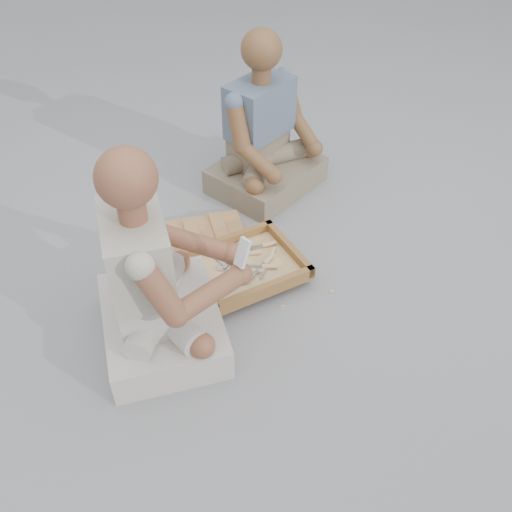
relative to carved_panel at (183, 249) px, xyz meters
name	(u,v)px	position (x,y,z in m)	size (l,w,h in m)	color
ground	(291,335)	(0.23, -0.71, -0.02)	(60.00, 60.00, 0.00)	gray
carved_panel	(183,249)	(0.00, 0.00, 0.00)	(0.66, 0.44, 0.04)	#AC6E42
tool_tray	(244,267)	(0.20, -0.30, 0.05)	(0.54, 0.44, 0.07)	brown
chisel_0	(271,256)	(0.34, -0.29, 0.06)	(0.17, 0.17, 0.02)	silver
chisel_1	(265,262)	(0.30, -0.33, 0.06)	(0.20, 0.13, 0.02)	silver
chisel_2	(240,247)	(0.23, -0.18, 0.06)	(0.19, 0.15, 0.02)	silver
chisel_3	(251,270)	(0.22, -0.34, 0.05)	(0.20, 0.12, 0.02)	silver
chisel_4	(235,274)	(0.14, -0.33, 0.05)	(0.07, 0.22, 0.02)	silver
chisel_5	(265,245)	(0.35, -0.21, 0.06)	(0.22, 0.05, 0.02)	silver
chisel_6	(244,268)	(0.19, -0.31, 0.05)	(0.12, 0.20, 0.02)	silver
chisel_7	(265,266)	(0.28, -0.35, 0.06)	(0.21, 0.11, 0.02)	silver
chisel_8	(249,253)	(0.26, -0.23, 0.06)	(0.22, 0.08, 0.02)	silver
wood_chip_0	(185,253)	(0.01, -0.01, -0.02)	(0.02, 0.01, 0.00)	#DCB582
wood_chip_1	(195,272)	(0.00, -0.16, -0.02)	(0.02, 0.01, 0.00)	#DCB582
wood_chip_2	(332,291)	(0.52, -0.56, -0.02)	(0.02, 0.01, 0.00)	#DCB582
wood_chip_3	(220,305)	(0.02, -0.42, -0.02)	(0.02, 0.01, 0.00)	#DCB582
wood_chip_4	(281,256)	(0.43, -0.24, -0.02)	(0.02, 0.01, 0.00)	#DCB582
wood_chip_5	(283,306)	(0.27, -0.55, -0.02)	(0.02, 0.01, 0.00)	#DCB582
wood_chip_6	(235,226)	(0.32, 0.08, -0.02)	(0.02, 0.01, 0.00)	#DCB582
wood_chip_7	(239,243)	(0.29, -0.06, -0.02)	(0.02, 0.01, 0.00)	#DCB582
craftsman	(155,284)	(-0.27, -0.48, 0.29)	(0.67, 0.67, 0.93)	#BBB4AD
companion	(265,140)	(0.63, 0.35, 0.28)	(0.71, 0.65, 0.90)	#776756
mobile_phone	(243,253)	(0.06, -0.60, 0.43)	(0.07, 0.06, 0.12)	silver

